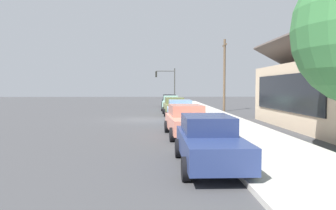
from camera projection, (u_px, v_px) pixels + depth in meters
name	position (u px, v px, depth m)	size (l,w,h in m)	color
ground_plane	(142.00, 120.00, 24.48)	(120.00, 120.00, 0.00)	#424244
sidewalk_curb	(213.00, 118.00, 24.65)	(60.00, 4.20, 0.16)	beige
car_charcoal	(169.00, 100.00, 41.11)	(4.62, 2.18, 1.59)	#2D3035
car_seafoam	(171.00, 103.00, 34.55)	(4.42, 2.17, 1.59)	#9ED1BC
car_olive	(174.00, 106.00, 28.59)	(4.51, 2.18, 1.59)	olive
car_skyblue	(180.00, 111.00, 22.65)	(4.37, 2.04, 1.59)	#8CB7E0
car_coral	(187.00, 120.00, 16.17)	(4.94, 2.27, 1.59)	#EA8C75
car_navy	(209.00, 141.00, 9.94)	(4.64, 1.98, 1.59)	navy
storefront_building	(334.00, 94.00, 19.13)	(12.41, 6.31, 5.69)	#CCB293
traffic_light_main	(167.00, 80.00, 44.39)	(0.37, 2.79, 5.20)	#383833
utility_pole_wooden	(224.00, 74.00, 32.87)	(1.80, 0.24, 7.50)	brown
fire_hydrant_red	(230.00, 137.00, 12.78)	(0.22, 0.22, 0.71)	red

